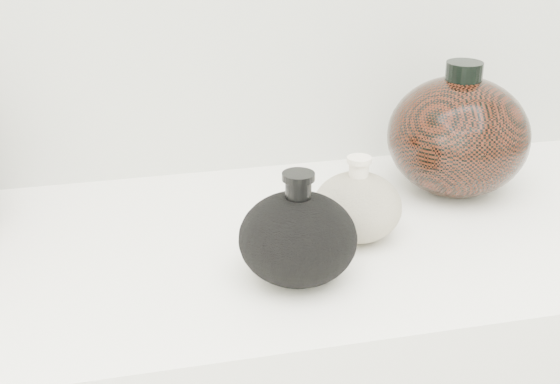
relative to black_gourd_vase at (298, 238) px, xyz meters
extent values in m
cube|color=white|center=(0.00, 0.11, -0.07)|extent=(1.20, 0.50, 0.03)
ellipsoid|color=black|center=(0.00, 0.00, 0.00)|extent=(0.17, 0.17, 0.11)
cylinder|color=black|center=(0.00, 0.00, 0.06)|extent=(0.04, 0.04, 0.03)
cylinder|color=black|center=(0.00, 0.00, 0.08)|extent=(0.05, 0.05, 0.01)
ellipsoid|color=#C9B399|center=(0.10, 0.09, -0.01)|extent=(0.13, 0.13, 0.09)
cylinder|color=beige|center=(0.10, 0.09, 0.04)|extent=(0.03, 0.03, 0.03)
cylinder|color=beige|center=(0.10, 0.09, 0.05)|extent=(0.03, 0.03, 0.01)
ellipsoid|color=black|center=(0.29, 0.20, 0.03)|extent=(0.22, 0.22, 0.17)
cylinder|color=black|center=(0.29, 0.20, 0.12)|extent=(0.06, 0.06, 0.03)
camera|label=1|loc=(-0.21, -0.78, 0.41)|focal=50.00mm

